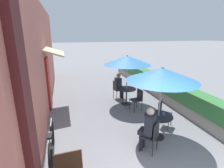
# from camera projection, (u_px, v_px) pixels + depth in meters

# --- Properties ---
(cafe_facade_wall) EXTENTS (0.98, 11.76, 4.20)m
(cafe_facade_wall) POSITION_uv_depth(u_px,v_px,m) (43.00, 57.00, 7.33)
(cafe_facade_wall) COLOR #C66B5B
(cafe_facade_wall) RESTS_ON ground_plane
(planter_hedge) EXTENTS (0.60, 10.76, 1.01)m
(planter_hedge) POSITION_uv_depth(u_px,v_px,m) (153.00, 83.00, 9.18)
(planter_hedge) COLOR gray
(planter_hedge) RESTS_ON ground_plane
(patio_table_near) EXTENTS (0.83, 0.83, 0.72)m
(patio_table_near) POSITION_uv_depth(u_px,v_px,m) (158.00, 121.00, 5.18)
(patio_table_near) COLOR black
(patio_table_near) RESTS_ON ground_plane
(patio_umbrella_near) EXTENTS (1.99, 1.99, 2.19)m
(patio_umbrella_near) POSITION_uv_depth(u_px,v_px,m) (162.00, 74.00, 4.78)
(patio_umbrella_near) COLOR #B7B7BC
(patio_umbrella_near) RESTS_ON ground_plane
(cafe_chair_near_left) EXTENTS (0.57, 0.57, 0.87)m
(cafe_chair_near_left) POSITION_uv_depth(u_px,v_px,m) (152.00, 134.00, 4.53)
(cafe_chair_near_left) COLOR #232328
(cafe_chair_near_left) RESTS_ON ground_plane
(seated_patron_near_left) EXTENTS (0.51, 0.51, 1.25)m
(seated_patron_near_left) POSITION_uv_depth(u_px,v_px,m) (148.00, 127.00, 4.54)
(seated_patron_near_left) COLOR #23232D
(seated_patron_near_left) RESTS_ON ground_plane
(cafe_chair_near_right) EXTENTS (0.57, 0.57, 0.87)m
(cafe_chair_near_right) POSITION_uv_depth(u_px,v_px,m) (163.00, 112.00, 5.84)
(cafe_chair_near_right) COLOR #232328
(cafe_chair_near_right) RESTS_ON ground_plane
(coffee_cup_near) EXTENTS (0.07, 0.07, 0.09)m
(coffee_cup_near) POSITION_uv_depth(u_px,v_px,m) (164.00, 114.00, 5.11)
(coffee_cup_near) COLOR teal
(coffee_cup_near) RESTS_ON patio_table_near
(patio_table_mid) EXTENTS (0.83, 0.83, 0.72)m
(patio_table_mid) POSITION_uv_depth(u_px,v_px,m) (126.00, 92.00, 7.68)
(patio_table_mid) COLOR black
(patio_table_mid) RESTS_ON ground_plane
(patio_umbrella_mid) EXTENTS (1.99, 1.99, 2.19)m
(patio_umbrella_mid) POSITION_uv_depth(u_px,v_px,m) (127.00, 60.00, 7.28)
(patio_umbrella_mid) COLOR #B7B7BC
(patio_umbrella_mid) RESTS_ON ground_plane
(cafe_chair_mid_left) EXTENTS (0.46, 0.46, 0.87)m
(cafe_chair_mid_left) POSITION_uv_depth(u_px,v_px,m) (117.00, 88.00, 8.30)
(cafe_chair_mid_left) COLOR #232328
(cafe_chair_mid_left) RESTS_ON ground_plane
(seated_patron_mid_left) EXTENTS (0.45, 0.38, 1.25)m
(seated_patron_mid_left) POSITION_uv_depth(u_px,v_px,m) (119.00, 85.00, 8.30)
(seated_patron_mid_left) COLOR #23232D
(seated_patron_mid_left) RESTS_ON ground_plane
(cafe_chair_mid_right) EXTENTS (0.46, 0.46, 0.87)m
(cafe_chair_mid_right) POSITION_uv_depth(u_px,v_px,m) (138.00, 98.00, 7.06)
(cafe_chair_mid_right) COLOR #232328
(cafe_chair_mid_right) RESTS_ON ground_plane
(coffee_cup_mid) EXTENTS (0.07, 0.07, 0.09)m
(coffee_cup_mid) POSITION_uv_depth(u_px,v_px,m) (124.00, 87.00, 7.72)
(coffee_cup_mid) COLOR teal
(coffee_cup_mid) RESTS_ON patio_table_mid
(bicycle_leaning) EXTENTS (0.10, 1.77, 0.78)m
(bicycle_leaning) POSITION_uv_depth(u_px,v_px,m) (51.00, 144.00, 4.41)
(bicycle_leaning) COLOR black
(bicycle_leaning) RESTS_ON ground_plane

